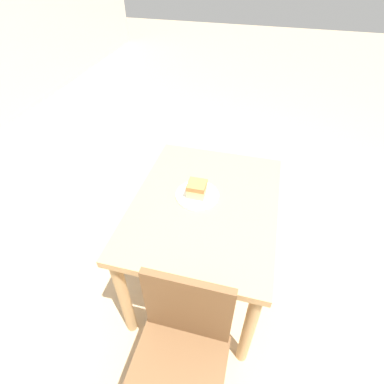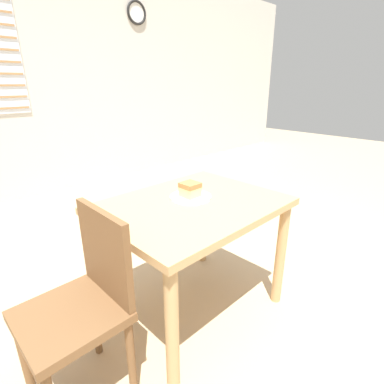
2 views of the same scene
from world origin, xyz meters
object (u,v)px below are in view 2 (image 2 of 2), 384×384
Objects in this scene: dining_table_near at (192,220)px; cake_slice at (190,189)px; chair_near_window at (84,302)px; plate at (191,197)px.

cake_slice is at bearing 54.39° from dining_table_near.
dining_table_near is 1.14× the size of chair_near_window.
dining_table_near is at bearing -125.61° from cake_slice.
chair_near_window is 0.78m from cake_slice.
chair_near_window is 8.82× the size of cake_slice.
dining_table_near is 0.69m from chair_near_window.
plate reaches higher than dining_table_near.
cake_slice is (0.72, 0.11, 0.29)m from chair_near_window.
dining_table_near is 0.13m from plate.
cake_slice is at bearing 127.12° from plate.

